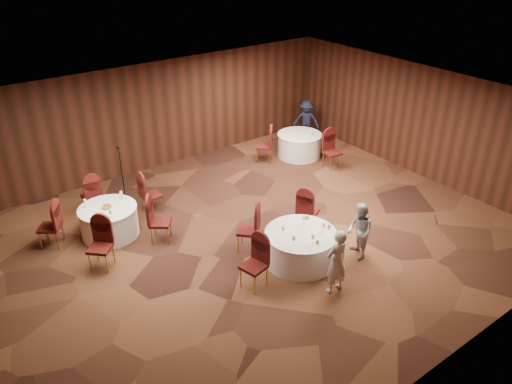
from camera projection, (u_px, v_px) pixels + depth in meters
ground at (254, 238)px, 11.94m from camera, size 12.00×12.00×0.00m
room_shell at (254, 164)px, 11.00m from camera, size 12.00×12.00×12.00m
table_main at (300, 247)px, 10.95m from camera, size 1.58×1.58×0.74m
table_left at (109, 221)px, 11.90m from camera, size 1.37×1.37×0.74m
table_right at (299, 145)px, 15.97m from camera, size 1.40×1.40×0.74m
chairs_main at (271, 234)px, 11.17m from camera, size 3.02×1.85×1.00m
chairs_left at (111, 216)px, 11.85m from camera, size 3.18×2.99×1.00m
chairs_right at (298, 149)px, 15.35m from camera, size 2.04×2.28×1.00m
tabletop_main at (310, 229)px, 10.73m from camera, size 1.16×1.02×0.22m
tabletop_left at (106, 205)px, 11.68m from camera, size 0.91×0.88×0.22m
tabletop_right at (311, 130)px, 15.66m from camera, size 0.08×0.08×0.22m
mic_stand at (124, 186)px, 13.28m from camera, size 0.24×0.24×1.59m
woman_a at (336, 261)px, 9.90m from camera, size 0.53×0.35×1.44m
woman_b at (359, 231)px, 10.98m from camera, size 0.73×0.80×1.34m
man_c at (306, 120)px, 17.02m from camera, size 0.97×1.03×1.40m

